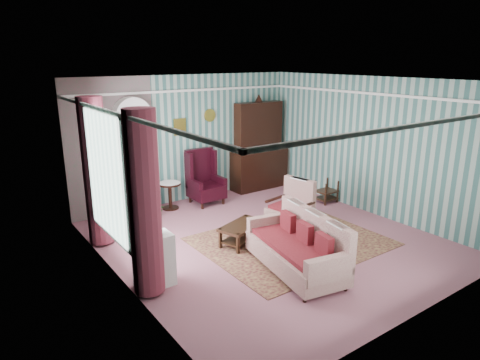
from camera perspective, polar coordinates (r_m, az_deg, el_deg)
floor at (r=8.04m, az=3.76°, el=-7.99°), size 6.00×6.00×0.00m
room_shell at (r=7.22m, az=-0.67°, el=5.98°), size 5.53×6.02×2.91m
bookcase at (r=9.38m, az=-13.73°, el=2.35°), size 0.80×0.28×2.24m
dresser_hutch at (r=10.85m, az=2.62°, el=4.95°), size 1.50×0.56×2.36m
wingback_left at (r=9.07m, az=-14.06°, el=-1.39°), size 0.76×0.80×1.25m
wingback_right at (r=9.80m, az=-4.54°, el=0.36°), size 0.76×0.80×1.25m
seated_woman at (r=9.08m, az=-14.04°, el=-1.60°), size 0.44×0.40×1.18m
round_side_table at (r=9.64m, az=-9.30°, el=-2.10°), size 0.50×0.50×0.60m
nest_table at (r=10.15m, az=11.44°, el=-1.45°), size 0.45×0.38×0.54m
plant_stand at (r=6.49m, az=-11.39°, el=-10.52°), size 0.55×0.35×0.80m
rug at (r=8.01m, az=6.81°, el=-8.12°), size 3.20×2.60×0.01m
sofa at (r=6.79m, az=7.42°, el=-7.98°), size 1.30×2.04×1.04m
floral_armchair at (r=8.42m, az=6.67°, el=-3.25°), size 0.84×0.91×1.00m
coffee_table at (r=7.81m, az=0.29°, el=-7.19°), size 1.01×0.75×0.37m
potted_plant_a at (r=6.18m, az=-12.10°, el=-5.54°), size 0.49×0.45×0.47m
potted_plant_b at (r=6.34m, az=-11.31°, el=-5.02°), size 0.29×0.25×0.45m
potted_plant_c at (r=6.29m, az=-12.86°, el=-5.37°), size 0.32×0.32×0.43m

